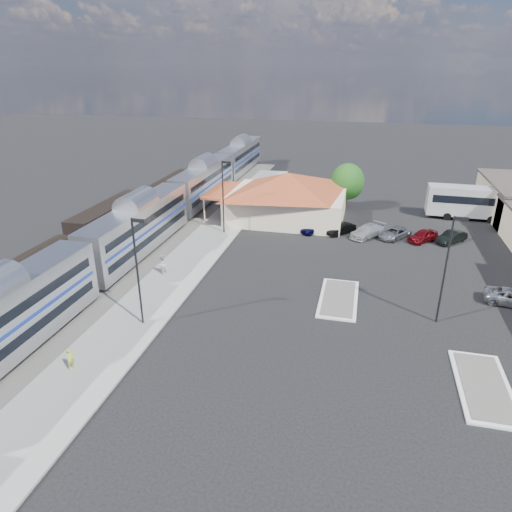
# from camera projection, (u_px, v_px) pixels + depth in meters

# --- Properties ---
(ground) EXTENTS (280.00, 280.00, 0.00)m
(ground) POSITION_uv_depth(u_px,v_px,m) (290.00, 305.00, 39.71)
(ground) COLOR black
(ground) RESTS_ON ground
(railbed) EXTENTS (16.00, 100.00, 0.12)m
(railbed) POSITION_uv_depth(u_px,v_px,m) (118.00, 250.00, 51.37)
(railbed) COLOR #4C4944
(railbed) RESTS_ON ground
(platform) EXTENTS (5.50, 92.00, 0.18)m
(platform) POSITION_uv_depth(u_px,v_px,m) (187.00, 264.00, 47.63)
(platform) COLOR gray
(platform) RESTS_ON ground
(passenger_train) EXTENTS (3.00, 104.00, 5.55)m
(passenger_train) POSITION_uv_depth(u_px,v_px,m) (139.00, 229.00, 49.42)
(passenger_train) COLOR silver
(passenger_train) RESTS_ON ground
(freight_cars) EXTENTS (2.80, 46.00, 4.00)m
(freight_cars) POSITION_uv_depth(u_px,v_px,m) (110.00, 221.00, 54.75)
(freight_cars) COLOR black
(freight_cars) RESTS_ON ground
(station_depot) EXTENTS (18.35, 12.24, 6.20)m
(station_depot) POSITION_uv_depth(u_px,v_px,m) (287.00, 196.00, 60.97)
(station_depot) COLOR #C6B191
(station_depot) RESTS_ON ground
(traffic_island_south) EXTENTS (3.30, 7.50, 0.21)m
(traffic_island_south) POSITION_uv_depth(u_px,v_px,m) (339.00, 298.00, 40.60)
(traffic_island_south) COLOR silver
(traffic_island_south) RESTS_ON ground
(traffic_island_north) EXTENTS (3.30, 7.50, 0.21)m
(traffic_island_north) POSITION_uv_depth(u_px,v_px,m) (484.00, 387.00, 29.49)
(traffic_island_north) COLOR silver
(traffic_island_north) RESTS_ON ground
(lamp_plat_s) EXTENTS (1.08, 0.25, 9.00)m
(lamp_plat_s) POSITION_uv_depth(u_px,v_px,m) (138.00, 264.00, 34.60)
(lamp_plat_s) COLOR black
(lamp_plat_s) RESTS_ON ground
(lamp_plat_n) EXTENTS (1.08, 0.25, 9.00)m
(lamp_plat_n) POSITION_uv_depth(u_px,v_px,m) (224.00, 192.00, 54.31)
(lamp_plat_n) COLOR black
(lamp_plat_n) RESTS_ON ground
(lamp_lot) EXTENTS (1.08, 0.25, 9.00)m
(lamp_lot) POSITION_uv_depth(u_px,v_px,m) (448.00, 262.00, 35.03)
(lamp_lot) COLOR black
(lamp_lot) RESTS_ON ground
(tree_depot) EXTENTS (4.71, 4.71, 6.63)m
(tree_depot) POSITION_uv_depth(u_px,v_px,m) (347.00, 182.00, 64.38)
(tree_depot) COLOR #382314
(tree_depot) RESTS_ON ground
(coach_bus) EXTENTS (13.60, 3.32, 4.34)m
(coach_bus) POSITION_uv_depth(u_px,v_px,m) (481.00, 202.00, 60.57)
(coach_bus) COLOR silver
(coach_bus) RESTS_ON ground
(person_a) EXTENTS (0.46, 0.62, 1.57)m
(person_a) POSITION_uv_depth(u_px,v_px,m) (70.00, 359.00, 30.82)
(person_a) COLOR #BBCA3F
(person_a) RESTS_ON platform
(person_b) EXTENTS (0.99, 1.11, 1.88)m
(person_b) POSITION_uv_depth(u_px,v_px,m) (162.00, 264.00, 44.97)
(person_b) COLOR silver
(person_b) RESTS_ON platform
(parked_car_a) EXTENTS (3.73, 3.86, 1.31)m
(parked_car_a) POSITION_uv_depth(u_px,v_px,m) (314.00, 228.00, 56.46)
(parked_car_a) COLOR #0B0B3A
(parked_car_a) RESTS_ON ground
(parked_car_b) EXTENTS (3.76, 3.98, 1.34)m
(parked_car_b) POSITION_uv_depth(u_px,v_px,m) (341.00, 229.00, 56.03)
(parked_car_b) COLOR black
(parked_car_b) RESTS_ON ground
(parked_car_c) EXTENTS (4.74, 5.35, 1.49)m
(parked_car_c) POSITION_uv_depth(u_px,v_px,m) (367.00, 231.00, 55.05)
(parked_car_c) COLOR silver
(parked_car_c) RESTS_ON ground
(parked_car_d) EXTENTS (4.47, 4.93, 1.28)m
(parked_car_d) POSITION_uv_depth(u_px,v_px,m) (395.00, 233.00, 54.67)
(parked_car_d) COLOR gray
(parked_car_d) RESTS_ON ground
(parked_car_e) EXTENTS (4.00, 4.24, 1.42)m
(parked_car_e) POSITION_uv_depth(u_px,v_px,m) (423.00, 236.00, 53.68)
(parked_car_e) COLOR maroon
(parked_car_e) RESTS_ON ground
(parked_car_f) EXTENTS (3.99, 4.18, 1.41)m
(parked_car_f) POSITION_uv_depth(u_px,v_px,m) (451.00, 237.00, 53.27)
(parked_car_f) COLOR black
(parked_car_f) RESTS_ON ground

